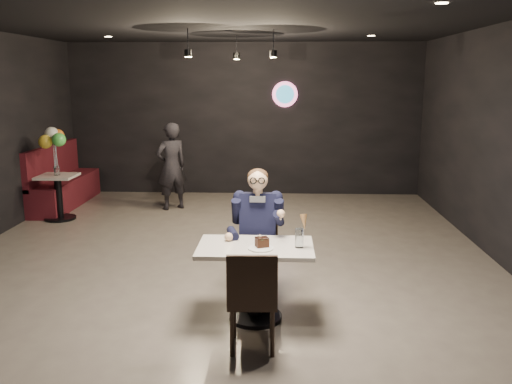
{
  "coord_description": "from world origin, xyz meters",
  "views": [
    {
      "loc": [
        0.71,
        -6.35,
        2.32
      ],
      "look_at": [
        0.46,
        -0.8,
        1.15
      ],
      "focal_mm": 38.0,
      "sensor_mm": 36.0,
      "label": 1
    }
  ],
  "objects_px": {
    "chair_far": "(258,256)",
    "chair_near": "(253,298)",
    "booth_bench": "(64,176)",
    "main_table": "(255,283)",
    "side_table": "(59,198)",
    "passerby": "(171,166)",
    "seated_man": "(258,232)",
    "balloon_vase": "(57,171)",
    "sundae_glass": "(299,238)"
  },
  "relations": [
    {
      "from": "chair_near",
      "to": "booth_bench",
      "type": "height_order",
      "value": "booth_bench"
    },
    {
      "from": "side_table",
      "to": "main_table",
      "type": "bearing_deg",
      "value": -46.9
    },
    {
      "from": "main_table",
      "to": "seated_man",
      "type": "xyz_separation_m",
      "value": [
        0.0,
        0.55,
        0.34
      ]
    },
    {
      "from": "balloon_vase",
      "to": "booth_bench",
      "type": "bearing_deg",
      "value": 106.7
    },
    {
      "from": "chair_near",
      "to": "side_table",
      "type": "relative_size",
      "value": 1.26
    },
    {
      "from": "main_table",
      "to": "side_table",
      "type": "relative_size",
      "value": 1.51
    },
    {
      "from": "booth_bench",
      "to": "side_table",
      "type": "bearing_deg",
      "value": -73.3
    },
    {
      "from": "sundae_glass",
      "to": "balloon_vase",
      "type": "relative_size",
      "value": 1.25
    },
    {
      "from": "side_table",
      "to": "passerby",
      "type": "distance_m",
      "value": 1.96
    },
    {
      "from": "chair_near",
      "to": "passerby",
      "type": "distance_m",
      "value": 5.34
    },
    {
      "from": "sundae_glass",
      "to": "booth_bench",
      "type": "relative_size",
      "value": 0.08
    },
    {
      "from": "booth_bench",
      "to": "sundae_glass",
      "type": "bearing_deg",
      "value": -48.62
    },
    {
      "from": "booth_bench",
      "to": "side_table",
      "type": "relative_size",
      "value": 3.07
    },
    {
      "from": "chair_far",
      "to": "main_table",
      "type": "bearing_deg",
      "value": -90.0
    },
    {
      "from": "balloon_vase",
      "to": "side_table",
      "type": "bearing_deg",
      "value": 0.0
    },
    {
      "from": "main_table",
      "to": "seated_man",
      "type": "height_order",
      "value": "seated_man"
    },
    {
      "from": "main_table",
      "to": "chair_far",
      "type": "distance_m",
      "value": 0.56
    },
    {
      "from": "sundae_glass",
      "to": "passerby",
      "type": "height_order",
      "value": "passerby"
    },
    {
      "from": "chair_near",
      "to": "sundae_glass",
      "type": "xyz_separation_m",
      "value": [
        0.41,
        0.53,
        0.38
      ]
    },
    {
      "from": "seated_man",
      "to": "side_table",
      "type": "bearing_deg",
      "value": 137.75
    },
    {
      "from": "side_table",
      "to": "balloon_vase",
      "type": "distance_m",
      "value": 0.46
    },
    {
      "from": "chair_near",
      "to": "balloon_vase",
      "type": "xyz_separation_m",
      "value": [
        -3.43,
        4.24,
        0.36
      ]
    },
    {
      "from": "chair_far",
      "to": "seated_man",
      "type": "xyz_separation_m",
      "value": [
        0.0,
        0.0,
        0.26
      ]
    },
    {
      "from": "main_table",
      "to": "balloon_vase",
      "type": "xyz_separation_m",
      "value": [
        -3.43,
        3.67,
        0.45
      ]
    },
    {
      "from": "passerby",
      "to": "sundae_glass",
      "type": "bearing_deg",
      "value": 80.26
    },
    {
      "from": "seated_man",
      "to": "chair_far",
      "type": "bearing_deg",
      "value": 0.0
    },
    {
      "from": "booth_bench",
      "to": "main_table",
      "type": "bearing_deg",
      "value": -51.35
    },
    {
      "from": "chair_far",
      "to": "booth_bench",
      "type": "xyz_separation_m",
      "value": [
        -3.73,
        4.12,
        0.1
      ]
    },
    {
      "from": "chair_far",
      "to": "chair_near",
      "type": "xyz_separation_m",
      "value": [
        0.0,
        -1.12,
        0.0
      ]
    },
    {
      "from": "chair_near",
      "to": "booth_bench",
      "type": "xyz_separation_m",
      "value": [
        -3.73,
        5.24,
        0.1
      ]
    },
    {
      "from": "chair_far",
      "to": "chair_near",
      "type": "height_order",
      "value": "same"
    },
    {
      "from": "seated_man",
      "to": "booth_bench",
      "type": "distance_m",
      "value": 5.56
    },
    {
      "from": "seated_man",
      "to": "main_table",
      "type": "bearing_deg",
      "value": -90.0
    },
    {
      "from": "chair_near",
      "to": "side_table",
      "type": "distance_m",
      "value": 5.46
    },
    {
      "from": "chair_far",
      "to": "sundae_glass",
      "type": "relative_size",
      "value": 5.06
    },
    {
      "from": "chair_near",
      "to": "passerby",
      "type": "bearing_deg",
      "value": 106.62
    },
    {
      "from": "sundae_glass",
      "to": "side_table",
      "type": "bearing_deg",
      "value": 136.06
    },
    {
      "from": "main_table",
      "to": "booth_bench",
      "type": "height_order",
      "value": "booth_bench"
    },
    {
      "from": "sundae_glass",
      "to": "main_table",
      "type": "bearing_deg",
      "value": 174.57
    },
    {
      "from": "main_table",
      "to": "seated_man",
      "type": "bearing_deg",
      "value": 90.0
    },
    {
      "from": "chair_near",
      "to": "balloon_vase",
      "type": "distance_m",
      "value": 5.47
    },
    {
      "from": "chair_far",
      "to": "chair_near",
      "type": "relative_size",
      "value": 1.0
    },
    {
      "from": "chair_far",
      "to": "balloon_vase",
      "type": "distance_m",
      "value": 4.65
    },
    {
      "from": "seated_man",
      "to": "passerby",
      "type": "distance_m",
      "value": 4.28
    },
    {
      "from": "booth_bench",
      "to": "passerby",
      "type": "distance_m",
      "value": 2.06
    },
    {
      "from": "chair_far",
      "to": "sundae_glass",
      "type": "xyz_separation_m",
      "value": [
        0.41,
        -0.59,
        0.38
      ]
    },
    {
      "from": "side_table",
      "to": "passerby",
      "type": "height_order",
      "value": "passerby"
    },
    {
      "from": "sundae_glass",
      "to": "passerby",
      "type": "relative_size",
      "value": 0.12
    },
    {
      "from": "chair_near",
      "to": "seated_man",
      "type": "relative_size",
      "value": 0.64
    },
    {
      "from": "main_table",
      "to": "chair_far",
      "type": "xyz_separation_m",
      "value": [
        0.0,
        0.55,
        0.09
      ]
    }
  ]
}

